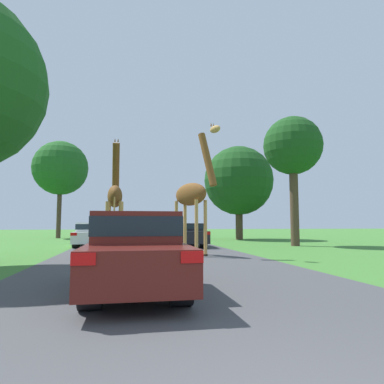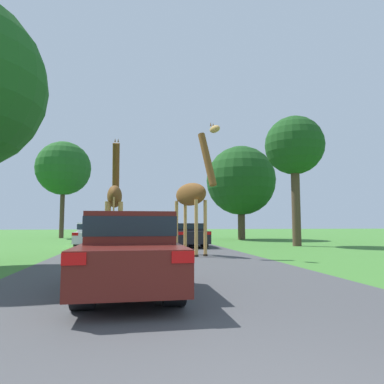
% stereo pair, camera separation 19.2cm
% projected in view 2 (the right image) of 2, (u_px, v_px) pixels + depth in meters
% --- Properties ---
extents(road, '(8.33, 120.00, 0.00)m').
position_uv_depth(road, '(143.00, 238.00, 31.13)').
color(road, '#424244').
rests_on(road, ground).
extents(giraffe_near_road, '(1.74, 2.68, 5.49)m').
position_uv_depth(giraffe_near_road, '(193.00, 193.00, 14.74)').
color(giraffe_near_road, tan).
rests_on(giraffe_near_road, ground).
extents(giraffe_companion, '(0.73, 2.72, 5.04)m').
position_uv_depth(giraffe_companion, '(115.00, 198.00, 13.46)').
color(giraffe_companion, tan).
rests_on(giraffe_companion, ground).
extents(car_lead_maroon, '(1.80, 4.71, 1.58)m').
position_uv_depth(car_lead_maroon, '(131.00, 249.00, 6.99)').
color(car_lead_maroon, '#561914').
rests_on(car_lead_maroon, ground).
extents(car_queue_right, '(1.83, 4.10, 1.40)m').
position_uv_depth(car_queue_right, '(94.00, 234.00, 20.52)').
color(car_queue_right, silver).
rests_on(car_queue_right, ground).
extents(car_queue_left, '(1.82, 4.05, 1.31)m').
position_uv_depth(car_queue_left, '(127.00, 232.00, 26.65)').
color(car_queue_left, silver).
rests_on(car_queue_left, ground).
extents(car_far_ahead, '(1.91, 4.55, 1.37)m').
position_uv_depth(car_far_ahead, '(181.00, 231.00, 29.35)').
color(car_far_ahead, gray).
rests_on(car_far_ahead, ground).
extents(car_verge_right, '(1.79, 4.78, 1.37)m').
position_uv_depth(car_verge_right, '(188.00, 234.00, 20.52)').
color(car_verge_right, black).
rests_on(car_verge_right, ground).
extents(tree_left_edge, '(5.95, 5.95, 8.04)m').
position_uv_depth(tree_left_edge, '(241.00, 181.00, 29.55)').
color(tree_left_edge, '#4C3828').
rests_on(tree_left_edge, ground).
extents(tree_right_cluster, '(3.63, 3.63, 8.03)m').
position_uv_depth(tree_right_cluster, '(294.00, 147.00, 21.26)').
color(tree_right_cluster, '#4C3828').
rests_on(tree_right_cluster, ground).
extents(tree_far_right, '(5.11, 5.11, 9.17)m').
position_uv_depth(tree_far_right, '(64.00, 169.00, 32.60)').
color(tree_far_right, '#4C3828').
rests_on(tree_far_right, ground).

